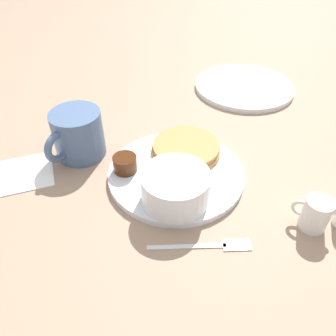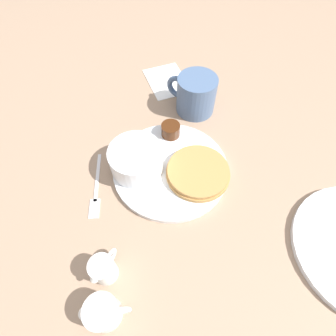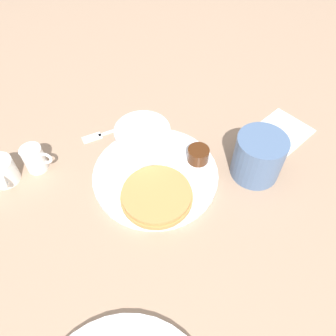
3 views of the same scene
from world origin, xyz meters
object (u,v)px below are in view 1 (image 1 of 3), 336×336
Objects in this scene: creamer_pitcher_near at (315,214)px; bowl at (175,186)px; plate at (176,173)px; coffee_mug at (77,135)px; fork at (212,245)px.

bowl is at bearing 152.80° from creamer_pitcher_near.
bowl reaches higher than creamer_pitcher_near.
coffee_mug is (-0.16, 0.11, 0.04)m from plate.
bowl is 0.23m from coffee_mug.
fork is (0.17, -0.27, -0.04)m from coffee_mug.
bowl reaches higher than fork.
coffee_mug is 0.73× the size of fork.
coffee_mug is 0.43m from creamer_pitcher_near.
bowl is at bearing -106.87° from plate.
coffee_mug reaches higher than fork.
coffee_mug is at bearing 122.16° from fork.
plate is 0.20m from coffee_mug.
plate reaches higher than fork.
plate is at bearing -34.30° from coffee_mug.
plate is 2.21× the size of coffee_mug.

